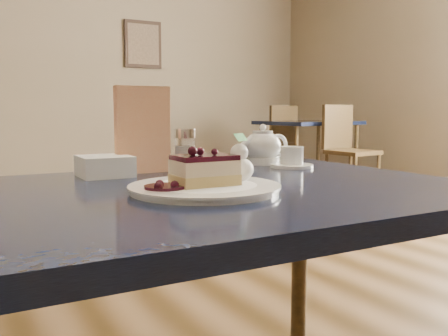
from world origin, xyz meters
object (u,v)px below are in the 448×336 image
bg_table_far_right (307,181)px  cheesecake_slice (204,170)px  tea_set (268,150)px  dessert_plate (205,189)px  main_table (194,226)px

bg_table_far_right → cheesecake_slice: bearing=-137.4°
tea_set → bg_table_far_right: 4.12m
dessert_plate → tea_set: size_ratio=1.28×
cheesecake_slice → main_table: bearing=90.0°
tea_set → bg_table_far_right: tea_set is taller
dessert_plate → cheesecake_slice: cheesecake_slice is taller
bg_table_far_right → dessert_plate: bearing=-137.4°
main_table → tea_set: (0.35, 0.26, 0.11)m
tea_set → bg_table_far_right: (2.66, 3.07, -0.65)m
dessert_plate → tea_set: tea_set is taller
main_table → dessert_plate: dessert_plate is taller
cheesecake_slice → tea_set: size_ratio=0.53×
cheesecake_slice → bg_table_far_right: size_ratio=0.06×
cheesecake_slice → tea_set: (0.35, 0.31, 0.00)m
dessert_plate → cheesecake_slice: size_ratio=2.40×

